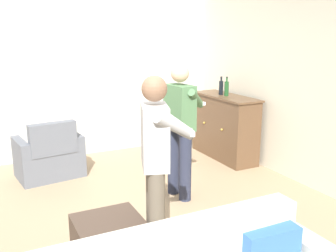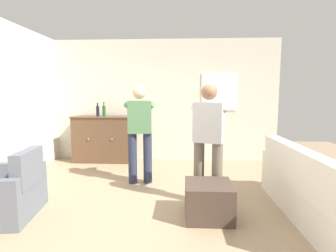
{
  "view_description": "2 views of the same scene",
  "coord_description": "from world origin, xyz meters",
  "px_view_note": "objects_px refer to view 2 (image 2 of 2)",
  "views": [
    {
      "loc": [
        3.61,
        -1.21,
        2.0
      ],
      "look_at": [
        0.1,
        0.51,
        1.06
      ],
      "focal_mm": 40.0,
      "sensor_mm": 36.0,
      "label": 1
    },
    {
      "loc": [
        0.4,
        -3.53,
        1.53
      ],
      "look_at": [
        0.19,
        0.29,
        1.07
      ],
      "focal_mm": 28.0,
      "sensor_mm": 36.0,
      "label": 2
    }
  ],
  "objects_px": {
    "bottle_wine_green": "(98,111)",
    "person_standing_right": "(209,138)",
    "armchair": "(11,194)",
    "sideboard_cabinet": "(103,139)",
    "person_standing_left": "(140,130)",
    "couch": "(310,193)",
    "ottoman": "(208,200)",
    "bottle_liquor_amber": "(104,111)"
  },
  "relations": [
    {
      "from": "couch",
      "to": "bottle_liquor_amber",
      "type": "relative_size",
      "value": 7.58
    },
    {
      "from": "couch",
      "to": "bottle_liquor_amber",
      "type": "distance_m",
      "value": 4.35
    },
    {
      "from": "ottoman",
      "to": "person_standing_right",
      "type": "height_order",
      "value": "person_standing_right"
    },
    {
      "from": "ottoman",
      "to": "person_standing_left",
      "type": "bearing_deg",
      "value": 130.07
    },
    {
      "from": "person_standing_right",
      "to": "couch",
      "type": "bearing_deg",
      "value": -21.33
    },
    {
      "from": "bottle_liquor_amber",
      "to": "person_standing_right",
      "type": "bearing_deg",
      "value": -46.12
    },
    {
      "from": "armchair",
      "to": "bottle_liquor_amber",
      "type": "xyz_separation_m",
      "value": [
        0.38,
        2.77,
        0.89
      ]
    },
    {
      "from": "bottle_wine_green",
      "to": "armchair",
      "type": "bearing_deg",
      "value": -95.01
    },
    {
      "from": "armchair",
      "to": "person_standing_right",
      "type": "bearing_deg",
      "value": 12.36
    },
    {
      "from": "armchair",
      "to": "sideboard_cabinet",
      "type": "bearing_deg",
      "value": 82.95
    },
    {
      "from": "armchair",
      "to": "ottoman",
      "type": "relative_size",
      "value": 1.65
    },
    {
      "from": "sideboard_cabinet",
      "to": "person_standing_right",
      "type": "relative_size",
      "value": 0.81
    },
    {
      "from": "bottle_liquor_amber",
      "to": "person_standing_right",
      "type": "distance_m",
      "value": 3.08
    },
    {
      "from": "bottle_liquor_amber",
      "to": "person_standing_left",
      "type": "height_order",
      "value": "person_standing_left"
    },
    {
      "from": "bottle_wine_green",
      "to": "ottoman",
      "type": "distance_m",
      "value": 3.59
    },
    {
      "from": "sideboard_cabinet",
      "to": "bottle_wine_green",
      "type": "xyz_separation_m",
      "value": [
        -0.1,
        -0.03,
        0.65
      ]
    },
    {
      "from": "couch",
      "to": "ottoman",
      "type": "relative_size",
      "value": 4.05
    },
    {
      "from": "sideboard_cabinet",
      "to": "ottoman",
      "type": "distance_m",
      "value": 3.43
    },
    {
      "from": "bottle_liquor_amber",
      "to": "ottoman",
      "type": "height_order",
      "value": "bottle_liquor_amber"
    },
    {
      "from": "armchair",
      "to": "person_standing_right",
      "type": "distance_m",
      "value": 2.65
    },
    {
      "from": "bottle_wine_green",
      "to": "person_standing_right",
      "type": "bearing_deg",
      "value": -44.13
    },
    {
      "from": "bottle_liquor_amber",
      "to": "ottoman",
      "type": "bearing_deg",
      "value": -51.69
    },
    {
      "from": "bottle_wine_green",
      "to": "sideboard_cabinet",
      "type": "bearing_deg",
      "value": 13.87
    },
    {
      "from": "ottoman",
      "to": "person_standing_left",
      "type": "relative_size",
      "value": 0.35
    },
    {
      "from": "armchair",
      "to": "bottle_wine_green",
      "type": "relative_size",
      "value": 3.19
    },
    {
      "from": "person_standing_left",
      "to": "bottle_liquor_amber",
      "type": "bearing_deg",
      "value": 126.63
    },
    {
      "from": "ottoman",
      "to": "person_standing_right",
      "type": "bearing_deg",
      "value": 85.72
    },
    {
      "from": "sideboard_cabinet",
      "to": "person_standing_left",
      "type": "distance_m",
      "value": 1.82
    },
    {
      "from": "person_standing_left",
      "to": "person_standing_right",
      "type": "distance_m",
      "value": 1.37
    },
    {
      "from": "sideboard_cabinet",
      "to": "person_standing_right",
      "type": "distance_m",
      "value": 3.14
    },
    {
      "from": "sideboard_cabinet",
      "to": "bottle_liquor_amber",
      "type": "relative_size",
      "value": 4.39
    },
    {
      "from": "bottle_wine_green",
      "to": "ottoman",
      "type": "height_order",
      "value": "bottle_wine_green"
    },
    {
      "from": "ottoman",
      "to": "bottle_liquor_amber",
      "type": "bearing_deg",
      "value": 128.31
    },
    {
      "from": "couch",
      "to": "person_standing_left",
      "type": "distance_m",
      "value": 2.69
    },
    {
      "from": "armchair",
      "to": "person_standing_left",
      "type": "bearing_deg",
      "value": 44.01
    },
    {
      "from": "sideboard_cabinet",
      "to": "person_standing_left",
      "type": "xyz_separation_m",
      "value": [
        1.08,
        -1.41,
        0.41
      ]
    },
    {
      "from": "sideboard_cabinet",
      "to": "person_standing_right",
      "type": "xyz_separation_m",
      "value": [
        2.17,
        -2.23,
        0.41
      ]
    },
    {
      "from": "bottle_wine_green",
      "to": "ottoman",
      "type": "xyz_separation_m",
      "value": [
        2.24,
        -2.64,
        -0.96
      ]
    },
    {
      "from": "couch",
      "to": "bottle_wine_green",
      "type": "xyz_separation_m",
      "value": [
        -3.46,
        2.67,
        0.83
      ]
    },
    {
      "from": "couch",
      "to": "armchair",
      "type": "distance_m",
      "value": 3.71
    },
    {
      "from": "bottle_wine_green",
      "to": "person_standing_right",
      "type": "xyz_separation_m",
      "value": [
        2.27,
        -2.2,
        -0.24
      ]
    },
    {
      "from": "bottle_liquor_amber",
      "to": "person_standing_right",
      "type": "relative_size",
      "value": 0.18
    }
  ]
}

